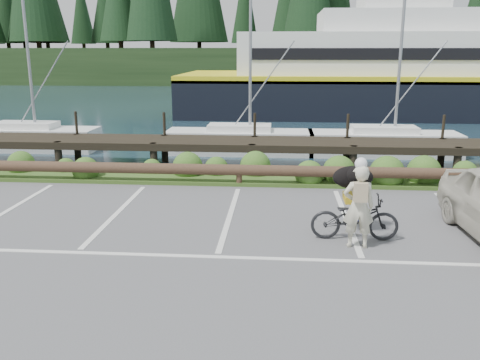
% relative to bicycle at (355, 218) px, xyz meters
% --- Properties ---
extents(ground, '(72.00, 72.00, 0.00)m').
position_rel_bicycle_xyz_m(ground, '(-2.58, -0.71, -0.45)').
color(ground, '#4F4F52').
extents(harbor_backdrop, '(170.00, 160.00, 30.00)m').
position_rel_bicycle_xyz_m(harbor_backdrop, '(-2.18, 77.71, -0.45)').
color(harbor_backdrop, '#162A36').
rests_on(harbor_backdrop, ground).
extents(vegetation_strip, '(34.00, 1.60, 0.10)m').
position_rel_bicycle_xyz_m(vegetation_strip, '(-2.58, 4.59, -0.40)').
color(vegetation_strip, '#3D5B21').
rests_on(vegetation_strip, ground).
extents(log_rail, '(32.00, 0.30, 0.60)m').
position_rel_bicycle_xyz_m(log_rail, '(-2.58, 3.89, -0.45)').
color(log_rail, '#443021').
rests_on(log_rail, ground).
extents(bicycle, '(1.70, 0.60, 0.89)m').
position_rel_bicycle_xyz_m(bicycle, '(0.00, 0.00, 0.00)').
color(bicycle, black).
rests_on(bicycle, ground).
extents(cyclist, '(0.59, 0.39, 1.60)m').
position_rel_bicycle_xyz_m(cyclist, '(-0.00, -0.40, 0.35)').
color(cyclist, beige).
rests_on(cyclist, ground).
extents(dog, '(0.40, 0.82, 0.47)m').
position_rel_bicycle_xyz_m(dog, '(0.00, 0.54, 0.68)').
color(dog, black).
rests_on(dog, bicycle).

